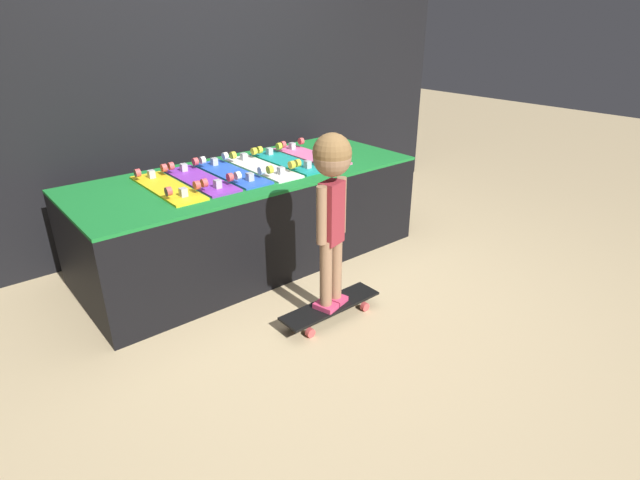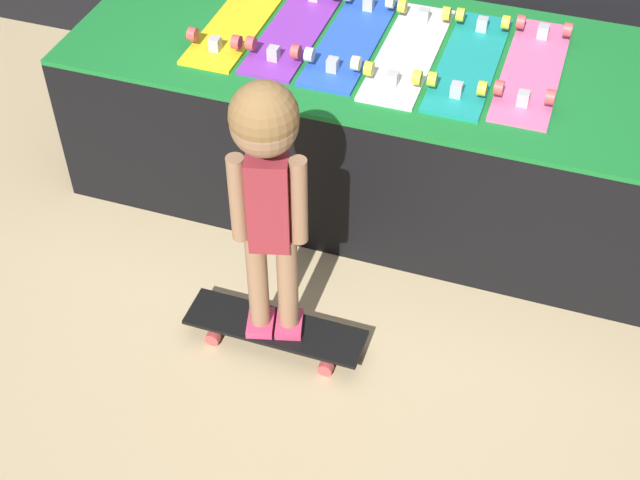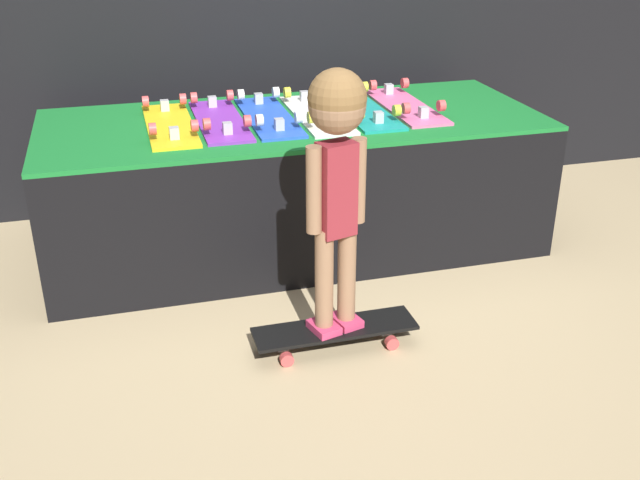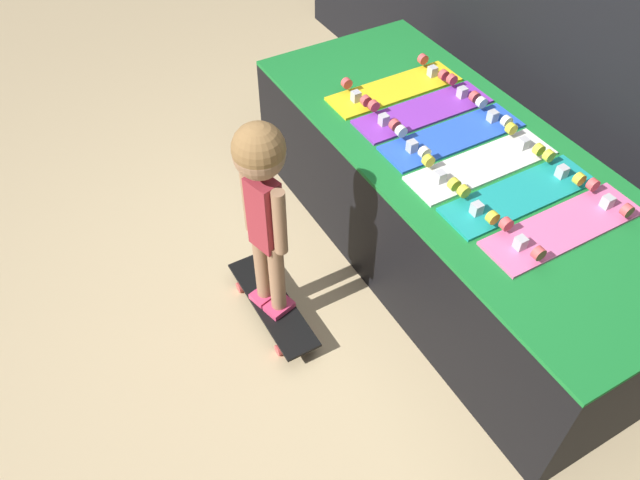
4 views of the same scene
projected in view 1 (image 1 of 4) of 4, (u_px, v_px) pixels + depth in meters
ground_plane at (304, 290)px, 3.26m from camera, size 16.00×16.00×0.00m
back_wall at (188, 56)px, 3.64m from camera, size 5.21×0.10×2.72m
display_rack at (250, 216)px, 3.56m from camera, size 2.36×0.96×0.66m
skateboard_yellow_on_rack at (167, 186)px, 3.08m from camera, size 0.21×0.71×0.09m
skateboard_purple_on_rack at (200, 179)px, 3.23m from camera, size 0.21×0.71×0.09m
skateboard_blue_on_rack at (231, 172)px, 3.36m from camera, size 0.21×0.71×0.09m
skateboard_white_on_rack at (262, 167)px, 3.48m from camera, size 0.21×0.71×0.09m
skateboard_teal_on_rack at (288, 161)px, 3.62m from camera, size 0.21×0.71×0.09m
skateboard_pink_on_rack at (311, 155)px, 3.77m from camera, size 0.21×0.71×0.09m
skateboard_on_floor at (331, 307)px, 2.94m from camera, size 0.64×0.18×0.09m
child at (332, 190)px, 2.64m from camera, size 0.24×0.20×1.01m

